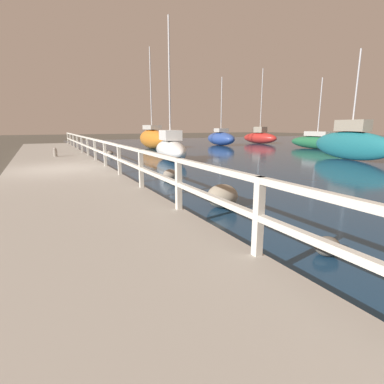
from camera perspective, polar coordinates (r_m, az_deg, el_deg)
name	(u,v)px	position (r m, az deg, el deg)	size (l,w,h in m)	color
ground_plane	(60,178)	(12.11, -23.82, 2.46)	(120.00, 120.00, 0.00)	#4C473D
dock_walkway	(60,173)	(12.09, -23.89, 3.25)	(3.56, 36.00, 0.34)	#9E998E
railing	(105,149)	(12.19, -16.29, 7.82)	(0.10, 32.50, 0.98)	silver
boulder_mid_strip	(110,153)	(20.19, -15.34, 7.16)	(0.42, 0.38, 0.32)	gray
boulder_downstream	(222,196)	(7.07, 5.82, -0.76)	(0.74, 0.67, 0.55)	gray
boulder_upstream	(170,175)	(10.70, -4.17, 3.34)	(0.51, 0.46, 0.38)	gray
boulder_water_edge	(327,246)	(4.94, 24.37, -9.39)	(0.39, 0.35, 0.29)	#666056
mooring_bollard	(55,152)	(16.94, -24.61, 6.92)	(0.19, 0.19, 0.46)	gray
sailboat_blue	(221,138)	(29.85, 5.50, 10.17)	(1.62, 4.20, 6.36)	#2D4C9E
sailboat_green	(317,142)	(27.01, 22.69, 8.85)	(1.19, 5.62, 5.59)	#236B42
sailboat_teal	(350,143)	(19.23, 27.94, 8.17)	(1.97, 5.73, 5.86)	#1E707A
sailboat_white	(170,148)	(16.69, -4.13, 8.32)	(1.91, 4.55, 7.33)	white
sailboat_orange	(152,138)	(25.57, -7.60, 10.13)	(1.39, 5.06, 7.94)	orange
sailboat_red	(260,137)	(33.47, 12.78, 10.17)	(2.07, 4.51, 7.64)	red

